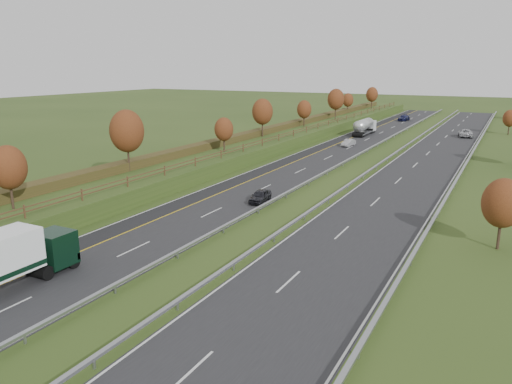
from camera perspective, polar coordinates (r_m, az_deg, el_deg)
ground at (r=77.95m, az=11.96°, el=2.97°), size 400.00×400.00×0.00m
near_carriageway at (r=85.00m, az=7.68°, el=4.08°), size 10.50×200.00×0.04m
far_carriageway at (r=81.04m, az=18.72°, el=2.96°), size 10.50×200.00×0.04m
hard_shoulder at (r=86.31m, az=5.34°, el=4.31°), size 3.00×200.00×0.04m
lane_markings at (r=82.98m, az=11.82°, el=3.69°), size 26.75×200.00×0.01m
embankment_left at (r=89.99m, az=-0.13°, el=5.40°), size 12.00×200.00×2.00m
hedge_left at (r=90.70m, az=-1.26°, el=6.46°), size 2.20×180.00×1.10m
fence_left at (r=87.40m, az=2.38°, el=6.27°), size 0.12×189.06×1.20m
median_barrier_near at (r=83.18m, az=11.40°, el=4.13°), size 0.32×200.00×0.71m
median_barrier_far at (r=81.95m, az=14.82°, el=3.79°), size 0.32×200.00×0.71m
outer_barrier_far at (r=80.31m, az=22.84°, el=2.94°), size 0.32×200.00×0.71m
trees_left at (r=86.20m, az=-0.97°, el=8.61°), size 6.64×164.30×7.66m
road_tanker at (r=113.46m, az=12.31°, el=7.35°), size 2.40×11.22×3.46m
car_dark_near at (r=55.42m, az=0.48°, el=-0.46°), size 2.12×4.21×1.38m
car_silver_mid at (r=96.23m, az=10.52°, el=5.56°), size 1.83×4.15×1.33m
car_small_far at (r=145.50m, az=16.54°, el=8.12°), size 2.64×5.56×1.56m
car_oncoming at (r=116.25m, az=22.83°, el=6.23°), size 3.53×6.27×1.65m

